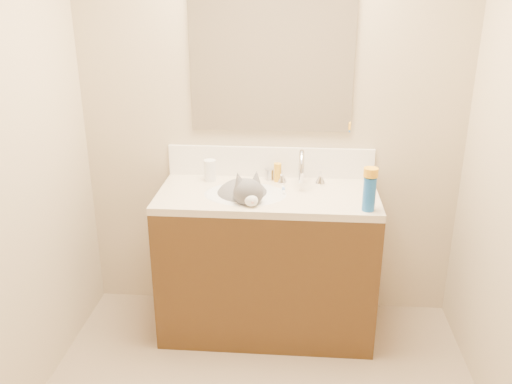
% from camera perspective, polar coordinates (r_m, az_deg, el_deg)
% --- Properties ---
extents(room_shell, '(2.24, 2.54, 2.52)m').
position_cam_1_polar(room_shell, '(1.84, -0.42, 7.30)').
color(room_shell, '#BFAC8E').
rests_on(room_shell, ground).
extents(vanity_cabinet, '(1.20, 0.55, 0.82)m').
position_cam_1_polar(vanity_cabinet, '(3.14, 1.17, -7.72)').
color(vanity_cabinet, '#452C13').
rests_on(vanity_cabinet, ground).
extents(counter_slab, '(1.20, 0.55, 0.04)m').
position_cam_1_polar(counter_slab, '(2.96, 1.23, -0.41)').
color(counter_slab, beige).
rests_on(counter_slab, vanity_cabinet).
extents(basin, '(0.45, 0.36, 0.14)m').
position_cam_1_polar(basin, '(2.96, -1.13, -1.45)').
color(basin, white).
rests_on(basin, vanity_cabinet).
extents(faucet, '(0.28, 0.20, 0.21)m').
position_cam_1_polar(faucet, '(3.05, 4.78, 2.29)').
color(faucet, silver).
rests_on(faucet, counter_slab).
extents(cat, '(0.41, 0.45, 0.33)m').
position_cam_1_polar(cat, '(2.94, -1.30, -0.68)').
color(cat, '#535053').
rests_on(cat, basin).
extents(backsplash, '(1.20, 0.02, 0.18)m').
position_cam_1_polar(backsplash, '(3.17, 1.53, 3.18)').
color(backsplash, white).
rests_on(backsplash, counter_slab).
extents(mirror, '(0.90, 0.02, 0.80)m').
position_cam_1_polar(mirror, '(3.04, 1.64, 13.81)').
color(mirror, white).
rests_on(mirror, room_shell).
extents(pill_bottle, '(0.08, 0.08, 0.12)m').
position_cam_1_polar(pill_bottle, '(3.13, -4.87, 2.28)').
color(pill_bottle, white).
rests_on(pill_bottle, counter_slab).
extents(pill_label, '(0.07, 0.07, 0.04)m').
position_cam_1_polar(pill_label, '(3.13, -4.86, 1.98)').
color(pill_label, '#E64626').
rests_on(pill_label, pill_bottle).
extents(silver_jar, '(0.07, 0.07, 0.06)m').
position_cam_1_polar(silver_jar, '(3.14, 1.42, 1.88)').
color(silver_jar, '#B7B7BC').
rests_on(silver_jar, counter_slab).
extents(amber_bottle, '(0.06, 0.06, 0.11)m').
position_cam_1_polar(amber_bottle, '(3.11, 2.28, 2.08)').
color(amber_bottle, gold).
rests_on(amber_bottle, counter_slab).
extents(toothbrush, '(0.02, 0.13, 0.01)m').
position_cam_1_polar(toothbrush, '(2.98, 2.91, 0.24)').
color(toothbrush, white).
rests_on(toothbrush, counter_slab).
extents(toothbrush_head, '(0.02, 0.03, 0.02)m').
position_cam_1_polar(toothbrush_head, '(2.98, 2.91, 0.30)').
color(toothbrush_head, '#6389D2').
rests_on(toothbrush_head, counter_slab).
extents(spray_can, '(0.08, 0.08, 0.17)m').
position_cam_1_polar(spray_can, '(2.75, 11.83, -0.21)').
color(spray_can, blue).
rests_on(spray_can, counter_slab).
extents(spray_cap, '(0.09, 0.09, 0.04)m').
position_cam_1_polar(spray_cap, '(2.71, 12.01, 2.04)').
color(spray_cap, '#F4A719').
rests_on(spray_cap, spray_can).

